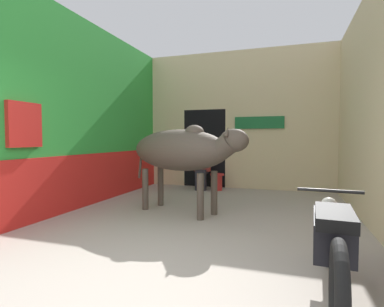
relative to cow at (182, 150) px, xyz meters
name	(u,v)px	position (x,y,z in m)	size (l,w,h in m)	color
ground_plane	(123,292)	(0.45, -2.64, -1.06)	(30.00, 30.00, 0.00)	#9E9389
wall_left_shopfront	(86,117)	(-1.98, 0.07, 0.62)	(0.25, 5.44, 3.47)	green
wall_back_with_doorway	(227,130)	(0.14, 3.05, 0.42)	(4.68, 0.93, 3.47)	beige
wall_right_with_door	(377,106)	(2.87, 0.03, 0.65)	(0.22, 5.44, 3.47)	beige
cow	(182,150)	(0.00, 0.00, 0.00)	(2.30, 1.28, 1.48)	#4C4238
motorcycle_near	(332,241)	(2.06, -2.17, -0.62)	(0.58, 2.00, 0.78)	black
shopkeeper_seated	(202,164)	(-0.32, 2.32, -0.42)	(0.36, 0.33, 1.22)	#282833
plastic_stool	(217,181)	(0.05, 2.34, -0.84)	(0.34, 0.34, 0.40)	red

